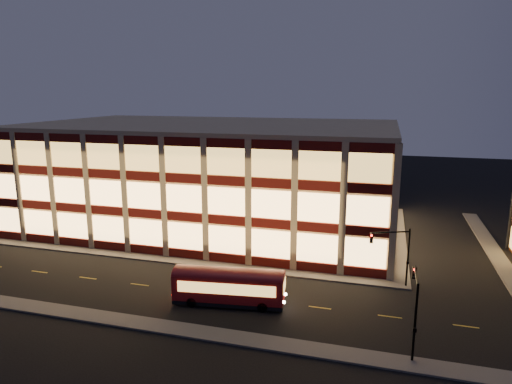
% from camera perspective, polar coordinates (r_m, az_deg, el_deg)
% --- Properties ---
extents(ground, '(200.00, 200.00, 0.00)m').
position_cam_1_polar(ground, '(51.80, -9.03, -9.03)').
color(ground, black).
rests_on(ground, ground).
extents(sidewalk_office_south, '(54.00, 2.00, 0.15)m').
position_cam_1_polar(sidewalk_office_south, '(53.87, -11.51, -8.19)').
color(sidewalk_office_south, '#514F4C').
rests_on(sidewalk_office_south, ground).
extents(sidewalk_office_east, '(2.00, 30.00, 0.15)m').
position_cam_1_polar(sidewalk_office_east, '(63.40, 17.29, -5.34)').
color(sidewalk_office_east, '#514F4C').
rests_on(sidewalk_office_east, ground).
extents(sidewalk_tower_west, '(2.00, 30.00, 0.15)m').
position_cam_1_polar(sidewalk_tower_west, '(64.72, 27.11, -5.81)').
color(sidewalk_tower_west, '#514F4C').
rests_on(sidewalk_tower_west, ground).
extents(sidewalk_near, '(100.00, 2.00, 0.15)m').
position_cam_1_polar(sidewalk_near, '(41.44, -16.87, -15.03)').
color(sidewalk_near, '#514F4C').
rests_on(sidewalk_near, ground).
extents(office_building, '(50.45, 30.45, 14.50)m').
position_cam_1_polar(office_building, '(65.96, -5.37, 2.28)').
color(office_building, tan).
rests_on(office_building, ground).
extents(traffic_signal_far, '(3.79, 1.87, 6.00)m').
position_cam_1_polar(traffic_signal_far, '(46.19, 16.96, -6.69)').
color(traffic_signal_far, black).
rests_on(traffic_signal_far, ground).
extents(traffic_signal_near, '(0.32, 4.45, 6.00)m').
position_cam_1_polar(traffic_signal_near, '(35.76, 19.27, -12.56)').
color(traffic_signal_near, black).
rests_on(traffic_signal_near, ground).
extents(trolley_bus, '(10.20, 3.77, 3.37)m').
position_cam_1_polar(trolley_bus, '(41.87, -3.40, -11.46)').
color(trolley_bus, maroon).
rests_on(trolley_bus, ground).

